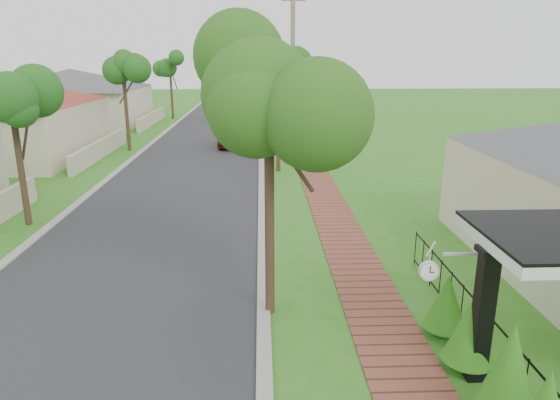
# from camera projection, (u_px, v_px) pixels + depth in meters

# --- Properties ---
(ground) EXTENTS (160.00, 160.00, 0.00)m
(ground) POSITION_uv_depth(u_px,v_px,m) (232.00, 349.00, 10.01)
(ground) COLOR #33761C
(ground) RESTS_ON ground
(road) EXTENTS (7.00, 120.00, 0.02)m
(road) POSITION_uv_depth(u_px,v_px,m) (199.00, 156.00, 29.08)
(road) COLOR #28282B
(road) RESTS_ON ground
(kerb_right) EXTENTS (0.30, 120.00, 0.10)m
(kerb_right) POSITION_uv_depth(u_px,v_px,m) (261.00, 156.00, 29.22)
(kerb_right) COLOR #9E9E99
(kerb_right) RESTS_ON ground
(kerb_left) EXTENTS (0.30, 120.00, 0.10)m
(kerb_left) POSITION_uv_depth(u_px,v_px,m) (136.00, 157.00, 28.95)
(kerb_left) COLOR #9E9E99
(kerb_left) RESTS_ON ground
(sidewalk) EXTENTS (1.50, 120.00, 0.03)m
(sidewalk) POSITION_uv_depth(u_px,v_px,m) (306.00, 155.00, 29.31)
(sidewalk) COLOR brown
(sidewalk) RESTS_ON ground
(porch_post) EXTENTS (0.48, 0.48, 2.52)m
(porch_post) POSITION_uv_depth(u_px,v_px,m) (482.00, 321.00, 8.90)
(porch_post) COLOR black
(porch_post) RESTS_ON ground
(picket_fence) EXTENTS (0.03, 8.02, 1.00)m
(picket_fence) POSITION_uv_depth(u_px,v_px,m) (475.00, 321.00, 10.04)
(picket_fence) COLOR black
(picket_fence) RESTS_ON ground
(street_trees) EXTENTS (10.70, 37.65, 5.89)m
(street_trees) POSITION_uv_depth(u_px,v_px,m) (210.00, 72.00, 34.39)
(street_trees) COLOR #382619
(street_trees) RESTS_ON ground
(hedge_row) EXTENTS (0.85, 4.44, 1.85)m
(hedge_row) POSITION_uv_depth(u_px,v_px,m) (488.00, 355.00, 8.47)
(hedge_row) COLOR #265B12
(hedge_row) RESTS_ON ground
(far_house_grey) EXTENTS (15.56, 15.56, 4.60)m
(far_house_grey) POSITION_uv_depth(u_px,v_px,m) (73.00, 97.00, 41.42)
(far_house_grey) COLOR beige
(far_house_grey) RESTS_ON ground
(parked_car_red) EXTENTS (2.50, 4.69, 1.52)m
(parked_car_red) POSITION_uv_depth(u_px,v_px,m) (237.00, 134.00, 32.20)
(parked_car_red) COLOR maroon
(parked_car_red) RESTS_ON ground
(parked_car_white) EXTENTS (1.47, 4.20, 1.38)m
(parked_car_white) POSITION_uv_depth(u_px,v_px,m) (258.00, 112.00, 45.32)
(parked_car_white) COLOR white
(parked_car_white) RESTS_ON ground
(near_tree) EXTENTS (2.40, 2.40, 6.17)m
(near_tree) POSITION_uv_depth(u_px,v_px,m) (269.00, 94.00, 10.10)
(near_tree) COLOR #382619
(near_tree) RESTS_ON ground
(utility_pole) EXTENTS (1.20, 0.24, 8.70)m
(utility_pole) POSITION_uv_depth(u_px,v_px,m) (293.00, 81.00, 25.80)
(utility_pole) COLOR gray
(utility_pole) RESTS_ON ground
(station_clock) EXTENTS (1.04, 0.13, 0.53)m
(station_clock) POSITION_uv_depth(u_px,v_px,m) (432.00, 269.00, 9.02)
(station_clock) COLOR silver
(station_clock) RESTS_ON ground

